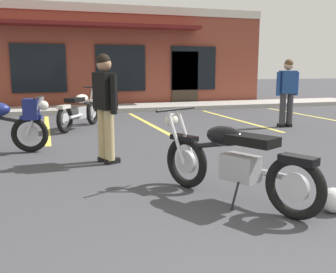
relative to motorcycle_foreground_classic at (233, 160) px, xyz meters
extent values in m
plane|color=#3D3D42|center=(-0.63, 1.41, -0.46)|extent=(80.00, 80.00, 0.00)
cube|color=#A8A59E|center=(-0.63, 9.78, -0.39)|extent=(22.00, 1.80, 0.14)
cube|color=brown|center=(-0.63, 13.90, 1.41)|extent=(14.59, 6.12, 3.74)
cube|color=beige|center=(-0.63, 10.81, 3.13)|extent=(14.59, 0.06, 0.30)
cube|color=black|center=(-2.09, 10.80, 0.99)|extent=(1.87, 0.06, 1.70)
cube|color=black|center=(0.83, 10.80, 0.99)|extent=(1.87, 0.06, 1.70)
cube|color=black|center=(3.75, 10.80, 0.99)|extent=(1.87, 0.06, 1.70)
cube|color=#33281E|center=(3.38, 10.80, 0.59)|extent=(1.10, 0.06, 2.10)
cube|color=maroon|center=(-0.63, 10.39, 2.48)|extent=(8.75, 0.90, 0.12)
cube|color=#DBCC4C|center=(-1.92, 6.18, -0.46)|extent=(0.12, 4.80, 0.01)
cube|color=#DBCC4C|center=(0.67, 6.18, -0.46)|extent=(0.12, 4.80, 0.01)
cube|color=#DBCC4C|center=(3.26, 6.18, -0.46)|extent=(0.12, 4.80, 0.01)
cube|color=#DBCC4C|center=(5.84, 6.18, -0.46)|extent=(0.12, 4.80, 0.01)
torus|color=black|center=(0.33, -0.66, -0.14)|extent=(0.38, 0.62, 0.64)
cylinder|color=#B7B7BC|center=(0.33, -0.66, -0.14)|extent=(0.18, 0.28, 0.29)
torus|color=black|center=(-0.31, 0.62, -0.14)|extent=(0.38, 0.62, 0.64)
cylinder|color=#B7B7BC|center=(-0.31, 0.62, -0.14)|extent=(0.18, 0.28, 0.29)
cylinder|color=silver|center=(-0.44, 0.67, 0.18)|extent=(0.19, 0.31, 0.66)
cylinder|color=silver|center=(-0.28, 0.75, 0.18)|extent=(0.19, 0.31, 0.66)
cylinder|color=black|center=(-0.40, 0.78, 0.50)|extent=(0.60, 0.32, 0.03)
sphere|color=silver|center=(-0.43, 0.85, 0.36)|extent=(0.23, 0.23, 0.17)
cube|color=black|center=(-0.33, 0.66, 0.16)|extent=(0.29, 0.38, 0.06)
cube|color=#9E9EA3|center=(0.04, -0.09, -0.06)|extent=(0.39, 0.47, 0.28)
cylinder|color=silver|center=(0.34, -0.36, -0.10)|extent=(0.31, 0.52, 0.07)
cylinder|color=black|center=(-0.05, 0.09, 0.18)|extent=(0.48, 0.87, 0.26)
ellipsoid|color=black|center=(-0.05, 0.10, 0.26)|extent=(0.45, 0.55, 0.22)
cube|color=black|center=(0.11, -0.22, 0.26)|extent=(0.48, 0.59, 0.10)
cube|color=black|center=(0.34, -0.68, 0.14)|extent=(0.30, 0.39, 0.08)
cylinder|color=black|center=(-0.08, -0.24, -0.32)|extent=(0.13, 0.08, 0.29)
torus|color=black|center=(-1.53, 5.26, -0.14)|extent=(0.43, 0.59, 0.64)
cylinder|color=#B7B7BC|center=(-1.53, 5.26, -0.14)|extent=(0.20, 0.28, 0.29)
torus|color=black|center=(-0.76, 6.47, -0.14)|extent=(0.43, 0.59, 0.64)
cylinder|color=#B7B7BC|center=(-0.76, 6.47, -0.14)|extent=(0.20, 0.28, 0.29)
cylinder|color=silver|center=(-0.79, 6.61, 0.18)|extent=(0.21, 0.30, 0.66)
cylinder|color=silver|center=(-0.64, 6.51, 0.18)|extent=(0.21, 0.30, 0.66)
cylinder|color=black|center=(-0.67, 6.63, 0.50)|extent=(0.58, 0.38, 0.03)
sphere|color=silver|center=(-0.63, 6.69, 0.36)|extent=(0.23, 0.23, 0.17)
cube|color=beige|center=(-0.74, 6.51, 0.16)|extent=(0.31, 0.38, 0.06)
cube|color=#9E9EA3|center=(-1.19, 5.80, -0.06)|extent=(0.42, 0.47, 0.28)
cylinder|color=silver|center=(-1.27, 5.41, -0.10)|extent=(0.35, 0.50, 0.07)
cylinder|color=black|center=(-1.08, 5.97, 0.18)|extent=(0.55, 0.83, 0.26)
ellipsoid|color=beige|center=(-1.07, 5.98, 0.26)|extent=(0.48, 0.54, 0.22)
cube|color=black|center=(-1.27, 5.68, 0.26)|extent=(0.51, 0.59, 0.10)
cube|color=beige|center=(-1.54, 5.24, 0.14)|extent=(0.33, 0.39, 0.08)
cylinder|color=black|center=(-1.38, 5.83, -0.32)|extent=(0.13, 0.09, 0.29)
torus|color=black|center=(-2.22, 3.37, -0.14)|extent=(0.65, 0.22, 0.64)
cylinder|color=#B7B7BC|center=(-2.22, 3.37, -0.14)|extent=(0.29, 0.11, 0.29)
cylinder|color=silver|center=(-2.11, 3.44, 0.18)|extent=(0.33, 0.10, 0.66)
cylinder|color=silver|center=(-2.14, 3.26, 0.18)|extent=(0.33, 0.10, 0.66)
cylinder|color=black|center=(-2.04, 3.34, 0.50)|extent=(0.15, 0.65, 0.03)
sphere|color=silver|center=(-1.97, 3.32, 0.36)|extent=(0.20, 0.20, 0.17)
cube|color=navy|center=(-2.18, 3.36, 0.16)|extent=(0.38, 0.20, 0.06)
cube|color=navy|center=(-2.17, 3.36, 0.30)|extent=(0.29, 0.32, 0.36)
cube|color=black|center=(-1.06, 2.29, -0.42)|extent=(0.26, 0.18, 0.08)
cube|color=black|center=(-0.99, 2.10, -0.42)|extent=(0.26, 0.18, 0.08)
cylinder|color=tan|center=(-1.10, 2.27, 0.00)|extent=(0.19, 0.19, 0.80)
cylinder|color=tan|center=(-1.03, 2.09, 0.00)|extent=(0.19, 0.19, 0.80)
cube|color=black|center=(-1.06, 2.18, 0.66)|extent=(0.34, 0.43, 0.56)
cylinder|color=black|center=(-1.16, 2.41, 0.62)|extent=(0.13, 0.13, 0.58)
cylinder|color=black|center=(-0.97, 1.95, 0.62)|extent=(0.13, 0.13, 0.58)
sphere|color=#A07556|center=(-1.06, 2.18, 1.06)|extent=(0.29, 0.29, 0.22)
sphere|color=black|center=(-1.07, 2.18, 1.11)|extent=(0.27, 0.27, 0.21)
cube|color=black|center=(3.70, 4.59, -0.42)|extent=(0.12, 0.25, 0.08)
cube|color=black|center=(3.89, 4.57, -0.42)|extent=(0.12, 0.25, 0.08)
cylinder|color=#38383D|center=(3.69, 4.55, 0.00)|extent=(0.16, 0.16, 0.80)
cylinder|color=#38383D|center=(3.89, 4.53, 0.00)|extent=(0.16, 0.16, 0.80)
cube|color=#23478C|center=(3.79, 4.54, 0.66)|extent=(0.39, 0.24, 0.56)
cylinder|color=#23478C|center=(3.54, 4.56, 0.62)|extent=(0.11, 0.11, 0.58)
cylinder|color=#23478C|center=(4.04, 4.52, 0.62)|extent=(0.11, 0.11, 0.58)
sphere|color=tan|center=(3.79, 4.54, 1.06)|extent=(0.23, 0.23, 0.22)
sphere|color=brown|center=(3.79, 4.53, 1.11)|extent=(0.22, 0.22, 0.21)
sphere|color=silver|center=(0.83, -0.64, -0.33)|extent=(0.26, 0.26, 0.26)
cube|color=black|center=(0.83, -0.53, -0.34)|extent=(0.18, 0.03, 0.09)
camera|label=1|loc=(-1.93, -3.73, 1.00)|focal=41.35mm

